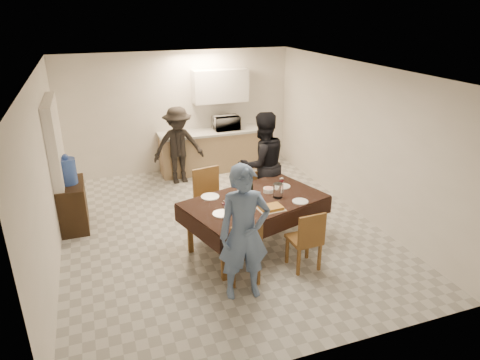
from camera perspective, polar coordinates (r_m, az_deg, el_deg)
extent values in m
cube|color=beige|center=(7.22, -2.62, -6.42)|extent=(5.00, 6.00, 0.02)
cube|color=white|center=(6.39, -3.03, 14.49)|extent=(5.00, 6.00, 0.02)
cube|color=white|center=(9.49, -8.17, 8.91)|extent=(5.00, 0.02, 2.60)
cube|color=white|center=(4.17, 9.49, -9.38)|extent=(5.00, 0.02, 2.60)
cube|color=white|center=(6.48, -24.47, 0.68)|extent=(0.02, 6.00, 2.60)
cube|color=white|center=(7.75, 15.24, 5.28)|extent=(0.02, 6.00, 2.60)
cube|color=white|center=(7.68, -23.08, 2.13)|extent=(0.15, 1.40, 2.10)
cube|color=#9D7D5E|center=(9.57, -3.96, 3.76)|extent=(2.20, 0.60, 0.86)
cube|color=#B4B4AE|center=(9.43, -4.04, 6.38)|extent=(2.24, 0.64, 0.05)
cube|color=white|center=(9.43, -2.64, 12.43)|extent=(1.20, 0.34, 0.70)
cube|color=black|center=(6.36, 1.96, -2.78)|extent=(2.29, 1.73, 0.04)
cube|color=brown|center=(6.53, 1.92, -5.94)|extent=(0.07, 0.07, 0.75)
cube|color=brown|center=(5.75, 0.45, -9.38)|extent=(0.46, 0.46, 0.05)
cube|color=brown|center=(5.47, 1.14, -8.15)|extent=(0.42, 0.09, 0.45)
cube|color=brown|center=(6.08, 8.52, -7.83)|extent=(0.43, 0.43, 0.05)
cube|color=brown|center=(5.82, 9.51, -6.60)|extent=(0.41, 0.06, 0.44)
cube|color=brown|center=(6.99, -3.76, -2.90)|extent=(0.54, 0.54, 0.06)
cube|color=brown|center=(6.69, -3.32, -1.48)|extent=(0.46, 0.12, 0.50)
cube|color=brown|center=(7.29, 3.07, -2.46)|extent=(0.44, 0.44, 0.05)
cube|color=brown|center=(7.05, 3.65, -1.32)|extent=(0.39, 0.09, 0.42)
cube|color=black|center=(7.61, -21.38, -3.15)|extent=(0.43, 0.85, 0.79)
cylinder|color=blue|center=(7.39, -22.03, 1.09)|extent=(0.28, 0.28, 0.42)
cylinder|color=white|center=(6.39, 5.07, -1.43)|extent=(0.14, 0.14, 0.22)
cube|color=gold|center=(6.06, 4.17, -3.70)|extent=(0.38, 0.30, 0.05)
cylinder|color=white|center=(6.59, 3.83, -1.36)|extent=(0.17, 0.17, 0.06)
cylinder|color=white|center=(6.56, 0.67, -1.55)|extent=(0.22, 0.22, 0.04)
cylinder|color=white|center=(5.91, -2.41, -4.52)|extent=(0.26, 0.26, 0.02)
cylinder|color=white|center=(6.33, 8.03, -2.84)|extent=(0.23, 0.23, 0.01)
cylinder|color=white|center=(6.43, -4.00, -2.23)|extent=(0.27, 0.27, 0.02)
cylinder|color=white|center=(6.82, 5.75, -0.83)|extent=(0.24, 0.24, 0.01)
imported|color=white|center=(9.49, -1.83, 7.63)|extent=(0.55, 0.37, 0.31)
imported|color=#5A75A2|center=(5.26, 0.56, -7.13)|extent=(0.69, 0.50, 1.77)
imported|color=black|center=(7.39, 2.98, 2.11)|extent=(0.97, 0.80, 1.84)
imported|color=black|center=(8.86, -8.22, 4.57)|extent=(1.03, 0.59, 1.60)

